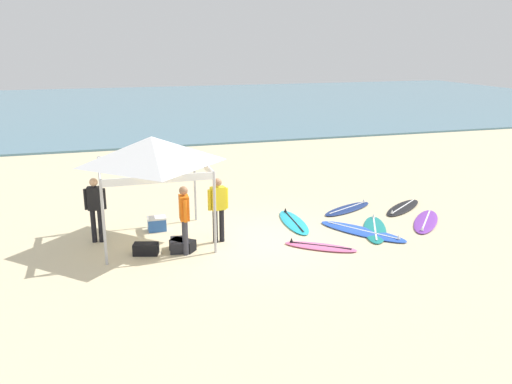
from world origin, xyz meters
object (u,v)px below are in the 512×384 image
surfboard_black (403,208)px  person_orange (184,215)px  surfboard_teal (375,229)px  person_yellow (218,205)px  gear_bag_on_sand (183,245)px  surfboard_pink (320,247)px  gear_bag_by_pole (146,249)px  person_black (95,206)px  gear_bag_near_tent (177,245)px  surfboard_purple (426,221)px  cooler_box (157,224)px  surfboard_blue (362,231)px  canopy_tent (152,151)px  surfboard_cyan (294,222)px  surfboard_navy (348,209)px

surfboard_black → person_orange: size_ratio=1.20×
surfboard_black → surfboard_teal: size_ratio=0.89×
surfboard_black → person_yellow: bearing=-169.5°
person_orange → gear_bag_on_sand: person_orange is taller
surfboard_pink → gear_bag_on_sand: size_ratio=3.00×
surfboard_teal → gear_bag_on_sand: 5.32m
gear_bag_by_pole → person_orange: bearing=-13.1°
person_black → gear_bag_near_tent: bearing=-32.5°
person_yellow → surfboard_purple: bearing=-2.2°
person_yellow → cooler_box: bearing=137.1°
surfboard_black → surfboard_pink: size_ratio=1.14×
surfboard_pink → gear_bag_on_sand: (-3.35, 0.83, 0.10)m
surfboard_black → gear_bag_on_sand: bearing=-168.4°
gear_bag_on_sand → person_yellow: bearing=18.6°
surfboard_purple → gear_bag_by_pole: gear_bag_by_pole is taller
surfboard_teal → gear_bag_near_tent: 5.47m
surfboard_blue → person_orange: bearing=-179.1°
person_black → canopy_tent: bearing=-11.1°
surfboard_teal → gear_bag_by_pole: size_ratio=3.81×
surfboard_cyan → gear_bag_by_pole: gear_bag_by_pole is taller
surfboard_cyan → surfboard_blue: bearing=-40.2°
surfboard_cyan → person_yellow: person_yellow is taller
surfboard_navy → cooler_box: 5.89m
person_orange → cooler_box: (-0.48, 1.88, -0.79)m
surfboard_cyan → surfboard_navy: same height
gear_bag_by_pole → surfboard_pink: bearing=-11.2°
surfboard_cyan → gear_bag_near_tent: (-3.53, -1.10, 0.10)m
surfboard_navy → surfboard_teal: size_ratio=0.91×
person_orange → gear_bag_on_sand: 0.87m
person_yellow → cooler_box: person_yellow is taller
person_yellow → person_black: (-3.01, 0.90, 0.00)m
gear_bag_near_tent → canopy_tent: bearing=114.1°
canopy_tent → cooler_box: bearing=81.7°
surfboard_navy → gear_bag_by_pole: (-6.35, -1.85, 0.10)m
surfboard_blue → gear_bag_by_pole: (-5.81, 0.14, 0.10)m
surfboard_navy → cooler_box: bearing=-178.1°
surfboard_blue → gear_bag_near_tent: bearing=178.0°
surfboard_navy → person_orange: size_ratio=1.22×
surfboard_blue → gear_bag_on_sand: bearing=178.5°
surfboard_cyan → surfboard_blue: same height
surfboard_navy → cooler_box: (-5.88, -0.20, 0.16)m
person_yellow → surfboard_pink: bearing=-26.4°
surfboard_purple → person_yellow: bearing=177.8°
surfboard_teal → gear_bag_by_pole: 6.23m
surfboard_pink → cooler_box: cooler_box is taller
surfboard_purple → person_yellow: person_yellow is taller
person_black → gear_bag_by_pole: (1.11, -1.23, -0.85)m
surfboard_black → person_orange: 7.36m
surfboard_pink → person_yellow: person_yellow is taller
canopy_tent → surfboard_blue: canopy_tent is taller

